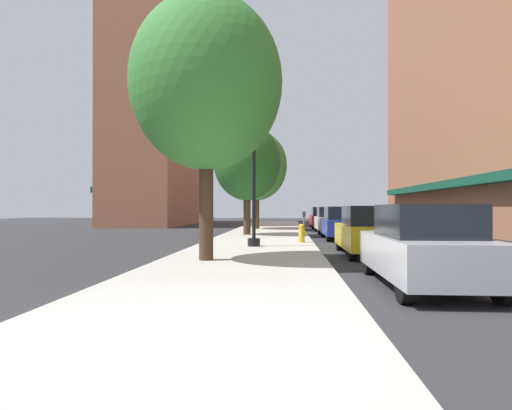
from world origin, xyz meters
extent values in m
plane|color=#2D2D30|center=(4.00, 18.00, 0.00)|extent=(90.00, 90.00, 0.00)
cube|color=#B7B2A8|center=(0.00, 19.00, 0.06)|extent=(4.80, 50.00, 0.12)
cube|color=#144C38|center=(11.65, 22.00, 3.10)|extent=(0.90, 34.00, 0.50)
cube|color=#9E6047|center=(-11.00, 37.00, 10.10)|extent=(6.00, 18.00, 20.19)
cube|color=#144C38|center=(-14.35, 37.00, 3.10)|extent=(0.90, 15.30, 0.50)
cylinder|color=black|center=(-0.01, 11.66, 0.27)|extent=(0.48, 0.48, 0.30)
cylinder|color=black|center=(-0.01, 11.66, 3.02)|extent=(0.14, 0.14, 5.20)
sphere|color=silver|center=(-0.01, 11.66, 5.80)|extent=(0.44, 0.44, 0.44)
cylinder|color=gold|center=(1.88, 13.72, 0.43)|extent=(0.26, 0.26, 0.62)
sphere|color=gold|center=(1.88, 13.72, 0.79)|extent=(0.24, 0.24, 0.24)
cylinder|color=gold|center=(2.02, 13.72, 0.52)|extent=(0.12, 0.10, 0.10)
cylinder|color=slate|center=(2.05, 15.33, 0.65)|extent=(0.06, 0.06, 1.05)
cube|color=#33383D|center=(2.05, 15.33, 1.30)|extent=(0.14, 0.09, 0.26)
cylinder|color=#4C3823|center=(-0.91, 25.71, 1.56)|extent=(0.40, 0.40, 2.87)
ellipsoid|color=#387F33|center=(-0.91, 25.71, 4.62)|extent=(4.33, 4.33, 4.98)
cylinder|color=#422D1E|center=(-1.02, 7.15, 1.82)|extent=(0.40, 0.40, 3.40)
ellipsoid|color=#387F33|center=(-1.02, 7.15, 5.14)|extent=(4.31, 4.31, 4.95)
cylinder|color=#422D1E|center=(-0.95, 18.93, 1.44)|extent=(0.40, 0.40, 2.63)
ellipsoid|color=#235B23|center=(-0.95, 18.93, 4.14)|extent=(3.71, 3.71, 4.27)
cylinder|color=black|center=(3.22, 5.60, 0.32)|extent=(0.22, 0.64, 0.64)
cylinder|color=black|center=(4.78, 5.60, 0.32)|extent=(0.22, 0.64, 0.64)
cylinder|color=black|center=(3.22, 2.40, 0.32)|extent=(0.22, 0.64, 0.64)
cylinder|color=black|center=(4.78, 2.40, 0.32)|extent=(0.22, 0.64, 0.64)
cube|color=#B2B2BA|center=(4.00, 4.00, 0.64)|extent=(1.80, 4.30, 0.76)
cube|color=black|center=(4.00, 3.85, 1.34)|extent=(1.56, 2.20, 0.64)
cylinder|color=black|center=(3.22, 11.46, 0.32)|extent=(0.22, 0.64, 0.64)
cylinder|color=black|center=(4.78, 11.46, 0.32)|extent=(0.22, 0.64, 0.64)
cylinder|color=black|center=(3.22, 8.26, 0.32)|extent=(0.22, 0.64, 0.64)
cylinder|color=black|center=(4.78, 8.26, 0.32)|extent=(0.22, 0.64, 0.64)
cube|color=gold|center=(4.00, 9.86, 0.64)|extent=(1.80, 4.30, 0.76)
cube|color=black|center=(4.00, 9.71, 1.34)|extent=(1.56, 2.20, 0.64)
cylinder|color=black|center=(3.22, 18.81, 0.32)|extent=(0.22, 0.64, 0.64)
cylinder|color=black|center=(4.78, 18.81, 0.32)|extent=(0.22, 0.64, 0.64)
cylinder|color=black|center=(3.22, 15.61, 0.32)|extent=(0.22, 0.64, 0.64)
cylinder|color=black|center=(4.78, 15.61, 0.32)|extent=(0.22, 0.64, 0.64)
cube|color=#1E389E|center=(4.00, 17.21, 0.64)|extent=(1.80, 4.30, 0.76)
cube|color=black|center=(4.00, 17.06, 1.34)|extent=(1.56, 2.20, 0.64)
cylinder|color=black|center=(3.22, 24.50, 0.32)|extent=(0.22, 0.64, 0.64)
cylinder|color=black|center=(4.78, 24.50, 0.32)|extent=(0.22, 0.64, 0.64)
cylinder|color=black|center=(3.22, 21.30, 0.32)|extent=(0.22, 0.64, 0.64)
cylinder|color=black|center=(4.78, 21.30, 0.32)|extent=(0.22, 0.64, 0.64)
cube|color=silver|center=(4.00, 22.90, 0.64)|extent=(1.80, 4.30, 0.76)
cube|color=black|center=(4.00, 22.75, 1.34)|extent=(1.56, 2.20, 0.64)
cylinder|color=black|center=(3.22, 30.81, 0.32)|extent=(0.22, 0.64, 0.64)
cylinder|color=black|center=(4.78, 30.81, 0.32)|extent=(0.22, 0.64, 0.64)
cylinder|color=black|center=(3.22, 27.61, 0.32)|extent=(0.22, 0.64, 0.64)
cylinder|color=black|center=(4.78, 27.61, 0.32)|extent=(0.22, 0.64, 0.64)
cube|color=red|center=(4.00, 29.21, 0.64)|extent=(1.80, 4.30, 0.76)
cube|color=black|center=(4.00, 29.06, 1.34)|extent=(1.56, 2.20, 0.64)
camera|label=1|loc=(1.26, -4.94, 1.59)|focal=30.39mm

